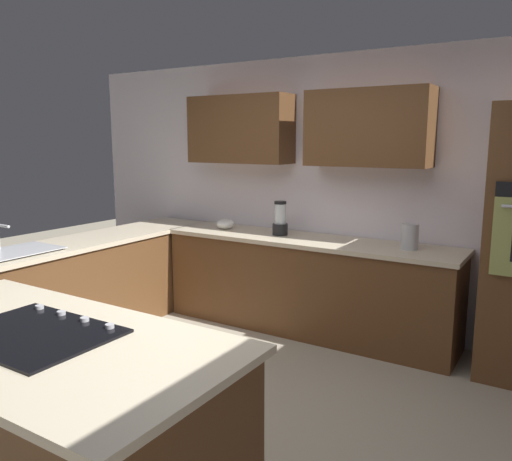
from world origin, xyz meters
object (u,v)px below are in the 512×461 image
Objects in this scene: kettle at (410,237)px; blender at (280,221)px; sink_unit at (12,251)px; cooktop at (34,333)px; mixing_bowl at (225,224)px.

blender is at bearing -0.00° from kettle.
cooktop is at bearing 149.74° from sink_unit.
blender is 1.51× the size of kettle.
sink_unit is at bearing 67.50° from mixing_bowl.
mixing_bowl is 1.90m from kettle.
sink_unit is 1.98m from cooktop.
cooktop is 2.32× the size of blender.
sink_unit is 3.78× the size of mixing_bowl.
mixing_bowl is at bearing 0.00° from blender.
blender reaches higher than cooktop.
sink_unit is at bearing 35.05° from kettle.
kettle is at bearing 180.00° from mixing_bowl.
kettle is (-1.25, 0.00, -0.03)m from blender.
cooktop is 3.50× the size of kettle.
blender is at bearing -127.24° from sink_unit.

